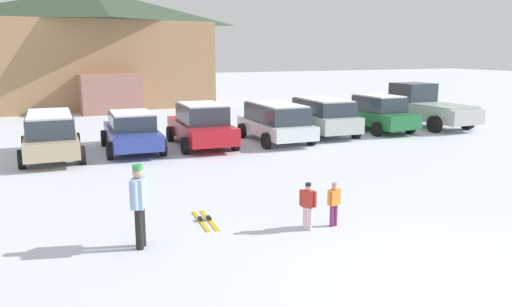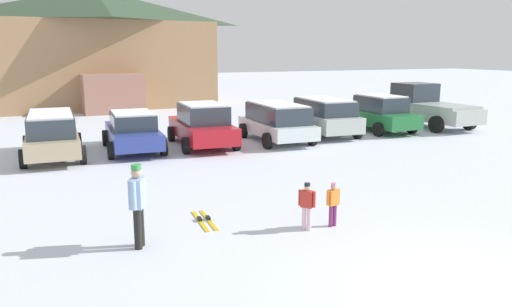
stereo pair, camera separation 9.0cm
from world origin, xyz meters
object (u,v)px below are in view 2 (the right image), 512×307
object	(u,v)px
parked_silver_wagon	(324,116)
parked_green_coupe	(378,113)
parked_white_suv	(277,121)
skier_child_in_orange_jacket	(333,202)
parked_red_sedan	(202,125)
skier_adult_in_blue_parka	(138,201)
parked_beige_suv	(52,134)
pair_of_skis	(204,220)
pickup_truck	(426,107)
skier_child_in_red_jacket	(307,204)
ski_lodge	(98,47)
parked_blue_hatchback	(133,131)

from	to	relation	value
parked_silver_wagon	parked_green_coupe	xyz separation A→B (m)	(3.09, 0.08, -0.04)
parked_white_suv	skier_child_in_orange_jacket	bearing A→B (deg)	-109.49
parked_red_sedan	skier_adult_in_blue_parka	distance (m)	10.70
parked_red_sedan	skier_adult_in_blue_parka	bearing A→B (deg)	-114.46
parked_beige_suv	pair_of_skis	xyz separation A→B (m)	(2.85, -8.74, -0.87)
pickup_truck	skier_adult_in_blue_parka	world-z (taller)	pickup_truck
skier_child_in_red_jacket	ski_lodge	bearing A→B (deg)	91.76
parked_blue_hatchback	parked_beige_suv	bearing A→B (deg)	-176.78
parked_green_coupe	skier_child_in_red_jacket	bearing A→B (deg)	-133.21
parked_blue_hatchback	pair_of_skis	distance (m)	8.94
skier_adult_in_blue_parka	pickup_truck	bearing A→B (deg)	32.03
ski_lodge	parked_blue_hatchback	xyz separation A→B (m)	(-0.93, -17.72, -3.26)
parked_silver_wagon	parked_red_sedan	bearing A→B (deg)	-177.61
skier_child_in_red_jacket	pickup_truck	bearing A→B (deg)	39.64
skier_child_in_orange_jacket	pair_of_skis	size ratio (longest dim) A/B	0.67
pickup_truck	parked_silver_wagon	bearing A→B (deg)	-176.43
parked_blue_hatchback	parked_red_sedan	distance (m)	2.76
parked_blue_hatchback	parked_red_sedan	world-z (taller)	parked_red_sedan
parked_red_sedan	pair_of_skis	world-z (taller)	parked_red_sedan
parked_silver_wagon	parked_green_coupe	distance (m)	3.10
skier_adult_in_blue_parka	parked_beige_suv	bearing A→B (deg)	97.12
ski_lodge	pickup_truck	size ratio (longest dim) A/B	2.82
skier_child_in_red_jacket	pair_of_skis	xyz separation A→B (m)	(-1.83, 1.46, -0.57)
parked_silver_wagon	skier_child_in_red_jacket	distance (m)	12.50
parked_beige_suv	pair_of_skis	distance (m)	9.23
skier_child_in_orange_jacket	parked_green_coupe	bearing A→B (deg)	48.77
parked_white_suv	skier_adult_in_blue_parka	xyz separation A→B (m)	(-7.63, -9.43, 0.06)
parked_silver_wagon	parked_green_coupe	bearing A→B (deg)	1.47
parked_white_suv	skier_child_in_red_jacket	world-z (taller)	parked_white_suv
ski_lodge	parked_silver_wagon	size ratio (longest dim) A/B	3.56
ski_lodge	skier_child_in_red_jacket	world-z (taller)	ski_lodge
skier_child_in_orange_jacket	parked_white_suv	bearing A→B (deg)	70.51
parked_white_suv	skier_adult_in_blue_parka	size ratio (longest dim) A/B	2.74
parked_red_sedan	parked_green_coupe	world-z (taller)	parked_red_sedan
ski_lodge	pair_of_skis	world-z (taller)	ski_lodge
parked_green_coupe	skier_child_in_orange_jacket	size ratio (longest dim) A/B	4.62
pair_of_skis	skier_child_in_orange_jacket	bearing A→B (deg)	-30.78
parked_white_suv	pickup_truck	distance (m)	9.00
parked_beige_suv	skier_child_in_red_jacket	xyz separation A→B (m)	(4.68, -10.20, -0.30)
parked_red_sedan	skier_child_in_red_jacket	xyz separation A→B (m)	(-0.96, -10.23, -0.28)
pickup_truck	pair_of_skis	world-z (taller)	pickup_truck
skier_child_in_orange_jacket	parked_silver_wagon	bearing A→B (deg)	59.55
parked_red_sedan	parked_green_coupe	bearing A→B (deg)	2.07
ski_lodge	parked_blue_hatchback	world-z (taller)	ski_lodge
pickup_truck	skier_child_in_red_jacket	world-z (taller)	pickup_truck
ski_lodge	skier_child_in_red_jacket	bearing A→B (deg)	-88.24
parked_blue_hatchback	parked_white_suv	bearing A→B (deg)	-4.22
parked_green_coupe	skier_child_in_orange_jacket	bearing A→B (deg)	-131.23
skier_adult_in_blue_parka	skier_child_in_orange_jacket	xyz separation A→B (m)	(4.12, -0.51, -0.38)
skier_adult_in_blue_parka	parked_silver_wagon	bearing A→B (deg)	44.15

